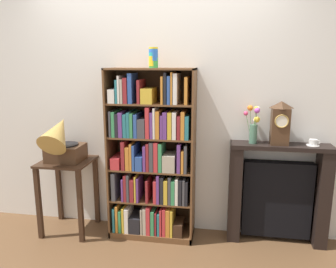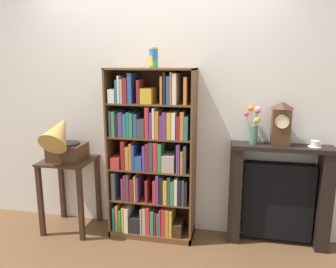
# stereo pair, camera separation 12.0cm
# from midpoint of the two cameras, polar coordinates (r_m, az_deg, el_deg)

# --- Properties ---
(ground_plane) EXTENTS (7.59, 6.40, 0.02)m
(ground_plane) POSITION_cam_midpoint_polar(r_m,az_deg,el_deg) (3.50, -2.01, -17.66)
(ground_plane) COLOR brown
(wall_back) EXTENTS (4.59, 0.08, 2.60)m
(wall_back) POSITION_cam_midpoint_polar(r_m,az_deg,el_deg) (3.33, 2.04, 4.74)
(wall_back) COLOR silver
(wall_back) RESTS_ON ground
(bookshelf) EXTENTS (0.84, 0.36, 1.69)m
(bookshelf) POSITION_cam_midpoint_polar(r_m,az_deg,el_deg) (3.25, -1.80, -4.68)
(bookshelf) COLOR brown
(bookshelf) RESTS_ON ground
(cup_stack) EXTENTS (0.09, 0.09, 0.19)m
(cup_stack) POSITION_cam_midpoint_polar(r_m,az_deg,el_deg) (3.09, -1.42, 13.13)
(cup_stack) COLOR green
(cup_stack) RESTS_ON bookshelf
(side_table_left) EXTENTS (0.50, 0.48, 0.76)m
(side_table_left) POSITION_cam_midpoint_polar(r_m,az_deg,el_deg) (3.58, -15.83, -7.47)
(side_table_left) COLOR #382316
(side_table_left) RESTS_ON ground
(gramophone) EXTENTS (0.34, 0.50, 0.54)m
(gramophone) POSITION_cam_midpoint_polar(r_m,az_deg,el_deg) (3.39, -16.89, -0.92)
(gramophone) COLOR #472D1C
(gramophone) RESTS_ON side_table_left
(fireplace_mantel) EXTENTS (0.93, 0.24, 0.99)m
(fireplace_mantel) POSITION_cam_midpoint_polar(r_m,az_deg,el_deg) (3.39, 19.57, -10.05)
(fireplace_mantel) COLOR black
(fireplace_mantel) RESTS_ON ground
(mantel_clock) EXTENTS (0.16, 0.14, 0.41)m
(mantel_clock) POSITION_cam_midpoint_polar(r_m,az_deg,el_deg) (3.18, 20.08, 1.68)
(mantel_clock) COLOR #472D1C
(mantel_clock) RESTS_ON fireplace_mantel
(flower_vase) EXTENTS (0.15, 0.17, 0.36)m
(flower_vase) POSITION_cam_midpoint_polar(r_m,az_deg,el_deg) (3.16, 15.80, 1.51)
(flower_vase) COLOR #4C7A60
(flower_vase) RESTS_ON fireplace_mantel
(teacup_with_saucer) EXTENTS (0.12, 0.12, 0.06)m
(teacup_with_saucer) POSITION_cam_midpoint_polar(r_m,az_deg,el_deg) (3.27, 25.11, -1.62)
(teacup_with_saucer) COLOR white
(teacup_with_saucer) RESTS_ON fireplace_mantel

